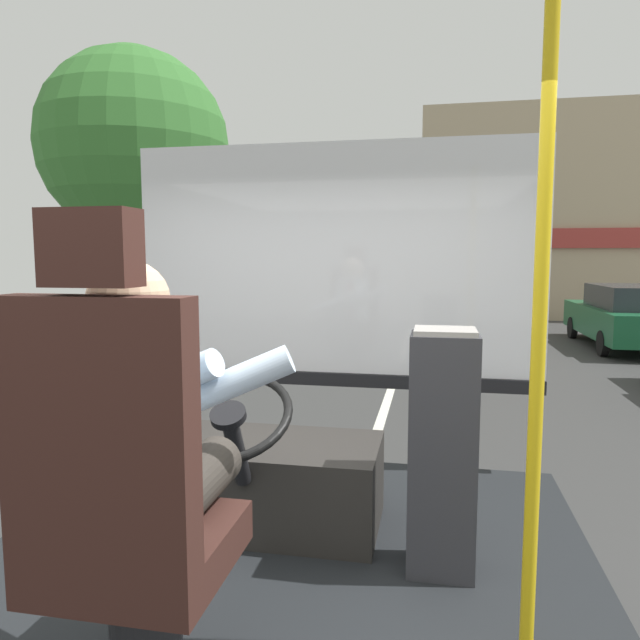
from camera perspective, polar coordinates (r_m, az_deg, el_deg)
The scene contains 10 objects.
ground at distance 10.88m, azimuth 7.78°, elevation -4.51°, with size 18.00×44.00×0.06m.
driver_seat at distance 1.67m, azimuth -18.61°, elevation -17.51°, with size 0.48×0.48×1.38m.
bus_driver at distance 1.70m, azimuth -16.86°, elevation -10.49°, with size 0.76×0.54×0.74m.
steering_console at distance 2.84m, azimuth -5.76°, elevation -15.36°, with size 1.10×0.97×0.78m.
handrail_pole at distance 1.87m, azimuth 20.74°, elevation -1.67°, with size 0.04×0.04×2.04m.
fare_box at distance 2.42m, azimuth 11.95°, elevation -12.56°, with size 0.26×0.24×0.99m.
windshield_panel at distance 3.55m, azimuth 1.36°, elevation 2.71°, with size 2.50×0.08×1.48m.
street_tree at distance 10.45m, azimuth -17.81°, elevation 15.91°, with size 3.10×3.10×5.37m.
shop_building at distance 22.09m, azimuth 25.82°, elevation 9.19°, with size 11.86×4.76×6.72m.
parked_car_green at distance 14.36m, azimuth 28.38°, elevation 0.37°, with size 1.95×4.25×1.38m.
Camera 1 is at (0.60, -1.87, 2.00)m, focal length 32.51 mm.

